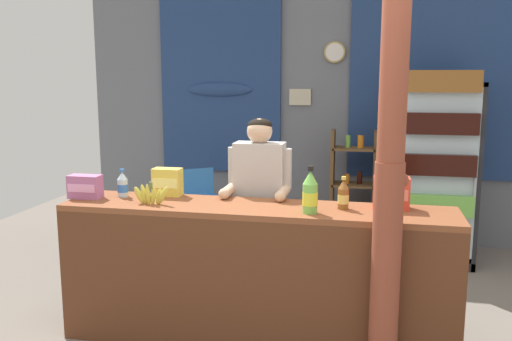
% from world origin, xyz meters
% --- Properties ---
extents(ground_plane, '(8.10, 8.10, 0.00)m').
position_xyz_m(ground_plane, '(0.00, 1.25, 0.00)').
color(ground_plane, slate).
extents(back_wall_curtained, '(5.26, 0.22, 2.84)m').
position_xyz_m(back_wall_curtained, '(0.04, 3.16, 1.47)').
color(back_wall_curtained, slate).
rests_on(back_wall_curtained, ground).
extents(stall_counter, '(2.68, 0.52, 0.97)m').
position_xyz_m(stall_counter, '(-0.13, 0.44, 0.59)').
color(stall_counter, brown).
rests_on(stall_counter, ground).
extents(timber_post, '(0.20, 0.17, 2.72)m').
position_xyz_m(timber_post, '(0.73, 0.21, 1.30)').
color(timber_post, brown).
rests_on(timber_post, ground).
extents(drink_fridge, '(0.76, 0.70, 1.90)m').
position_xyz_m(drink_fridge, '(1.26, 2.55, 1.04)').
color(drink_fridge, '#232328').
rests_on(drink_fridge, ground).
extents(bottle_shelf_rack, '(0.48, 0.28, 1.29)m').
position_xyz_m(bottle_shelf_rack, '(0.46, 2.78, 0.67)').
color(bottle_shelf_rack, brown).
rests_on(bottle_shelf_rack, ground).
extents(plastic_lawn_chair, '(0.61, 0.61, 0.86)m').
position_xyz_m(plastic_lawn_chair, '(-1.15, 2.43, 0.49)').
color(plastic_lawn_chair, '#3884D6').
rests_on(plastic_lawn_chair, ground).
extents(shopkeeper, '(0.49, 0.42, 1.54)m').
position_xyz_m(shopkeeper, '(-0.19, 0.96, 0.97)').
color(shopkeeper, '#28282D').
rests_on(shopkeeper, ground).
extents(soda_bottle_lime_soda, '(0.10, 0.10, 0.31)m').
position_xyz_m(soda_bottle_lime_soda, '(0.25, 0.43, 1.10)').
color(soda_bottle_lime_soda, '#75C64C').
rests_on(soda_bottle_lime_soda, stall_counter).
extents(soda_bottle_iced_tea, '(0.07, 0.07, 0.22)m').
position_xyz_m(soda_bottle_iced_tea, '(0.45, 0.58, 1.07)').
color(soda_bottle_iced_tea, brown).
rests_on(soda_bottle_iced_tea, stall_counter).
extents(soda_bottle_water, '(0.08, 0.08, 0.21)m').
position_xyz_m(soda_bottle_water, '(-1.14, 0.63, 1.06)').
color(soda_bottle_water, silver).
rests_on(soda_bottle_water, stall_counter).
extents(snack_box_instant_noodle, '(0.21, 0.12, 0.20)m').
position_xyz_m(snack_box_instant_noodle, '(-0.83, 0.73, 1.08)').
color(snack_box_instant_noodle, '#EAD14C').
rests_on(snack_box_instant_noodle, stall_counter).
extents(snack_box_crackers, '(0.23, 0.14, 0.21)m').
position_xyz_m(snack_box_crackers, '(0.76, 0.66, 1.08)').
color(snack_box_crackers, '#E5422D').
rests_on(snack_box_crackers, stall_counter).
extents(snack_box_wafer, '(0.23, 0.12, 0.17)m').
position_xyz_m(snack_box_wafer, '(-1.38, 0.53, 1.06)').
color(snack_box_wafer, '#B76699').
rests_on(snack_box_wafer, stall_counter).
extents(banana_bunch, '(0.28, 0.05, 0.16)m').
position_xyz_m(banana_bunch, '(-0.85, 0.45, 1.04)').
color(banana_bunch, '#DBCC42').
rests_on(banana_bunch, stall_counter).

